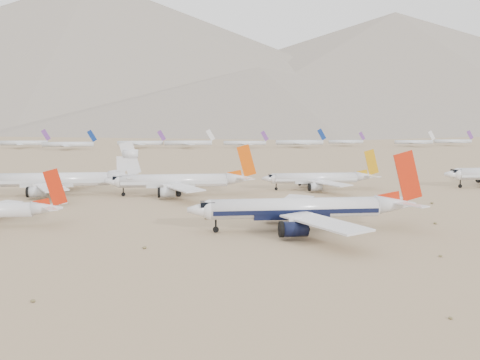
{
  "coord_description": "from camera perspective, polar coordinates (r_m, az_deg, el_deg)",
  "views": [
    {
      "loc": [
        -37.45,
        -119.2,
        25.62
      ],
      "look_at": [
        -18.82,
        39.27,
        7.0
      ],
      "focal_mm": 40.0,
      "sensor_mm": 36.0,
      "label": 1
    }
  ],
  "objects": [
    {
      "name": "main_airliner",
      "position": [
        122.79,
        6.98,
        -3.05
      ],
      "size": [
        51.71,
        50.51,
        18.25
      ],
      "color": "silver",
      "rests_on": "ground"
    },
    {
      "name": "row2_orange_tail",
      "position": [
        178.06,
        -6.4,
        -0.12
      ],
      "size": [
        47.33,
        46.3,
        16.88
      ],
      "color": "silver",
      "rests_on": "ground"
    },
    {
      "name": "distant_storage_row",
      "position": [
        457.42,
        -5.64,
        3.96
      ],
      "size": [
        509.69,
        66.64,
        14.15
      ],
      "color": "silver",
      "rests_on": "ground"
    },
    {
      "name": "row2_white_trijet",
      "position": [
        187.62,
        -18.64,
        0.06
      ],
      "size": [
        50.85,
        49.69,
        18.02
      ],
      "color": "silver",
      "rests_on": "ground"
    },
    {
      "name": "ground",
      "position": [
        127.54,
        10.56,
        -5.05
      ],
      "size": [
        7000.0,
        7000.0,
        0.0
      ],
      "primitive_type": "plane",
      "color": "olive",
      "rests_on": "ground"
    },
    {
      "name": "row2_gold_tail",
      "position": [
        193.45,
        8.53,
        0.17
      ],
      "size": [
        40.51,
        39.62,
        14.42
      ],
      "color": "silver",
      "rests_on": "ground"
    },
    {
      "name": "mountain_range",
      "position": [
        1778.13,
        -3.28,
        11.96
      ],
      "size": [
        7354.0,
        3024.0,
        470.0
      ],
      "color": "slate",
      "rests_on": "ground"
    },
    {
      "name": "desert_scrub",
      "position": [
        105.3,
        16.63,
        -7.54
      ],
      "size": [
        272.26,
        121.67,
        0.63
      ],
      "color": "brown",
      "rests_on": "ground"
    },
    {
      "name": "foothills",
      "position": [
        1344.03,
        18.3,
        8.09
      ],
      "size": [
        4637.5,
        1395.0,
        155.0
      ],
      "color": "slate",
      "rests_on": "ground"
    }
  ]
}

